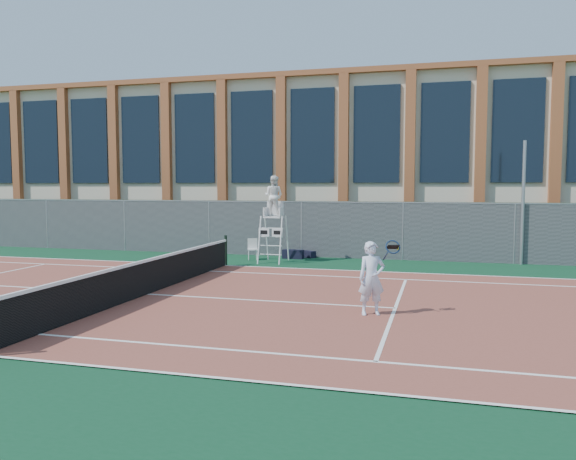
% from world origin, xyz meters
% --- Properties ---
extents(ground, '(120.00, 120.00, 0.00)m').
position_xyz_m(ground, '(0.00, 0.00, 0.00)').
color(ground, '#233814').
extents(apron, '(36.00, 20.00, 0.01)m').
position_xyz_m(apron, '(0.00, 1.00, 0.01)').
color(apron, '#0D3B20').
rests_on(apron, ground).
extents(tennis_court, '(23.77, 10.97, 0.02)m').
position_xyz_m(tennis_court, '(0.00, 0.00, 0.02)').
color(tennis_court, brown).
rests_on(tennis_court, apron).
extents(tennis_net, '(0.10, 11.30, 1.10)m').
position_xyz_m(tennis_net, '(0.00, 0.00, 0.54)').
color(tennis_net, black).
rests_on(tennis_net, ground).
extents(fence, '(40.00, 0.06, 2.20)m').
position_xyz_m(fence, '(0.00, 8.80, 1.10)').
color(fence, '#595E60').
rests_on(fence, ground).
extents(hedge, '(40.00, 1.40, 2.20)m').
position_xyz_m(hedge, '(0.00, 10.00, 1.10)').
color(hedge, black).
rests_on(hedge, ground).
extents(building, '(45.00, 10.60, 8.22)m').
position_xyz_m(building, '(0.00, 17.95, 4.15)').
color(building, beige).
rests_on(building, ground).
extents(steel_pole, '(0.12, 0.12, 4.47)m').
position_xyz_m(steel_pole, '(10.24, 8.70, 2.24)').
color(steel_pole, '#9EA0A5').
rests_on(steel_pole, ground).
extents(umpire_chair, '(0.91, 1.40, 3.27)m').
position_xyz_m(umpire_chair, '(1.36, 7.04, 2.39)').
color(umpire_chair, white).
rests_on(umpire_chair, ground).
extents(plastic_chair, '(0.48, 0.49, 0.81)m').
position_xyz_m(plastic_chair, '(0.37, 7.46, 0.48)').
color(plastic_chair, silver).
rests_on(plastic_chair, apron).
extents(sports_bag_near, '(0.84, 0.38, 0.35)m').
position_xyz_m(sports_bag_near, '(1.83, 8.11, 0.18)').
color(sports_bag_near, black).
rests_on(sports_bag_near, apron).
extents(sports_bag_far, '(0.71, 0.61, 0.27)m').
position_xyz_m(sports_bag_far, '(2.30, 8.60, 0.14)').
color(sports_bag_far, black).
rests_on(sports_bag_far, apron).
extents(tennis_player, '(0.97, 0.72, 1.64)m').
position_xyz_m(tennis_player, '(5.94, -0.80, 0.85)').
color(tennis_player, silver).
rests_on(tennis_player, tennis_court).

